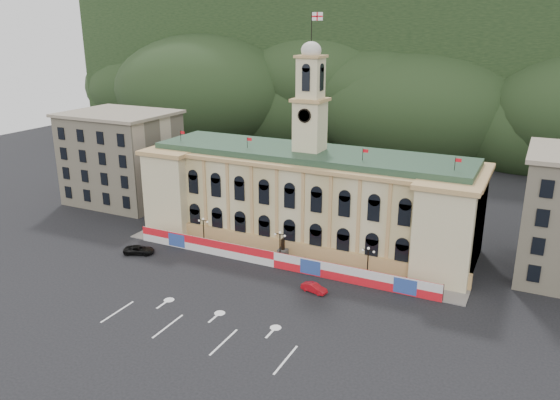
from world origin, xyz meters
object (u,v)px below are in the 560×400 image
at_px(black_suv, 139,250).
at_px(lamp_center, 280,244).
at_px(red_sedan, 314,288).
at_px(statue, 283,253).

bearing_deg(black_suv, lamp_center, -94.52).
distance_m(lamp_center, black_suv, 23.05).
xyz_separation_m(lamp_center, red_sedan, (8.59, -6.82, -2.46)).
xyz_separation_m(statue, red_sedan, (8.59, -7.82, -0.57)).
distance_m(statue, lamp_center, 2.14).
bearing_deg(red_sedan, black_suv, 102.06).
relative_size(statue, red_sedan, 0.95).
height_order(lamp_center, black_suv, lamp_center).
height_order(statue, red_sedan, statue).
bearing_deg(lamp_center, statue, 90.00).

